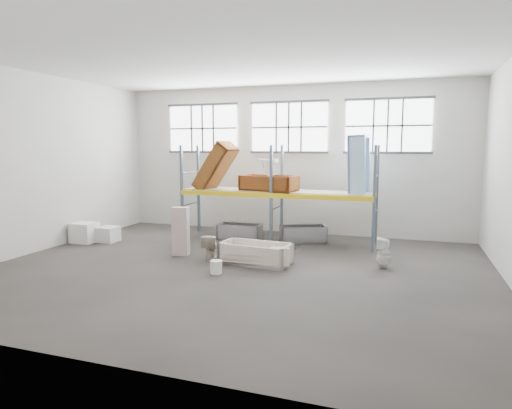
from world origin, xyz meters
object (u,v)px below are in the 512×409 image
at_px(toilet_beige, 210,247).
at_px(steel_tub_left, 240,232).
at_px(toilet_white, 384,253).
at_px(carton_near, 84,233).
at_px(bathtub_beige, 256,253).
at_px(bucket, 216,267).
at_px(steel_tub_right, 303,234).
at_px(cistern_tall, 181,231).
at_px(blue_tub_upright, 359,166).
at_px(rust_tub_flat, 269,183).

distance_m(toilet_beige, steel_tub_left, 2.58).
relative_size(toilet_white, carton_near, 1.06).
xyz_separation_m(bathtub_beige, bucket, (-0.57, -1.17, -0.10)).
bearing_deg(bucket, steel_tub_right, 74.09).
xyz_separation_m(cistern_tall, steel_tub_right, (2.79, 2.70, -0.41)).
height_order(blue_tub_upright, carton_near, blue_tub_upright).
height_order(bathtub_beige, cistern_tall, cistern_tall).
distance_m(steel_tub_right, blue_tub_upright, 2.69).
height_order(blue_tub_upright, bucket, blue_tub_upright).
bearing_deg(carton_near, toilet_white, -0.17).
xyz_separation_m(bathtub_beige, steel_tub_right, (0.58, 2.87, -0.01)).
height_order(rust_tub_flat, bucket, rust_tub_flat).
bearing_deg(toilet_beige, carton_near, -22.38).
height_order(bathtub_beige, steel_tub_right, bathtub_beige).
height_order(cistern_tall, steel_tub_left, cistern_tall).
bearing_deg(steel_tub_left, toilet_beige, -86.90).
xyz_separation_m(steel_tub_right, blue_tub_upright, (1.63, 0.12, 2.14)).
distance_m(cistern_tall, steel_tub_left, 2.60).
xyz_separation_m(toilet_beige, blue_tub_upright, (3.49, 2.95, 2.06)).
bearing_deg(carton_near, bathtub_beige, -6.40).
xyz_separation_m(steel_tub_left, carton_near, (-4.42, -1.95, 0.05)).
height_order(bathtub_beige, steel_tub_left, bathtub_beige).
bearing_deg(steel_tub_left, bathtub_beige, -61.34).
bearing_deg(carton_near, cistern_tall, -7.68).
bearing_deg(toilet_white, cistern_tall, -87.03).
xyz_separation_m(bathtub_beige, toilet_white, (3.11, 0.63, 0.12)).
bearing_deg(steel_tub_right, blue_tub_upright, 4.24).
bearing_deg(blue_tub_upright, toilet_beige, -139.80).
xyz_separation_m(toilet_beige, toilet_white, (4.39, 0.60, 0.05)).
relative_size(toilet_beige, rust_tub_flat, 0.39).
xyz_separation_m(bathtub_beige, blue_tub_upright, (2.21, 2.99, 2.13)).
height_order(bathtub_beige, toilet_beige, toilet_beige).
xyz_separation_m(toilet_beige, steel_tub_left, (-0.14, 2.57, -0.08)).
distance_m(toilet_white, steel_tub_left, 4.95).
relative_size(steel_tub_left, rust_tub_flat, 0.79).
bearing_deg(bucket, cistern_tall, 140.75).
xyz_separation_m(blue_tub_upright, carton_near, (-8.06, -2.33, -2.09)).
distance_m(rust_tub_flat, carton_near, 5.93).
height_order(bucket, carton_near, carton_near).
xyz_separation_m(toilet_beige, bucket, (0.71, -1.21, -0.18)).
xyz_separation_m(rust_tub_flat, carton_near, (-5.35, -2.06, -1.51)).
distance_m(toilet_beige, carton_near, 4.60).
relative_size(bathtub_beige, steel_tub_right, 1.27).
relative_size(cistern_tall, blue_tub_upright, 0.74).
bearing_deg(bathtub_beige, rust_tub_flat, 105.60).
bearing_deg(cistern_tall, bathtub_beige, -14.52).
bearing_deg(toilet_beige, toilet_white, 173.12).
xyz_separation_m(toilet_beige, carton_near, (-4.56, 0.62, -0.03)).
height_order(bathtub_beige, bucket, bathtub_beige).
relative_size(bathtub_beige, rust_tub_flat, 1.03).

